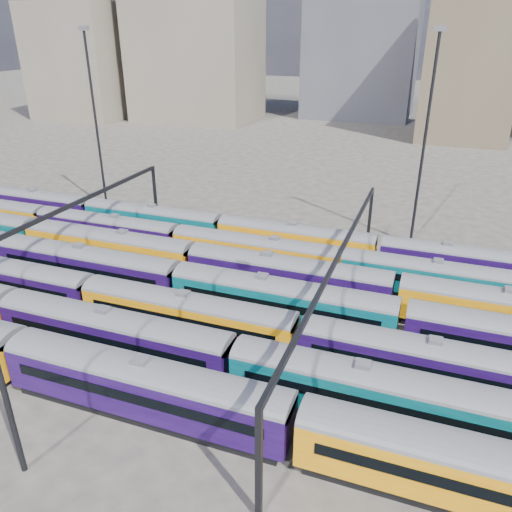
% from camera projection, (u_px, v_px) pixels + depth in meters
% --- Properties ---
extents(ground, '(500.00, 500.00, 0.00)m').
position_uv_depth(ground, '(232.00, 313.00, 48.69)').
color(ground, '#3E3835').
rests_on(ground, ground).
extents(rake_0, '(131.82, 3.21, 5.42)m').
position_uv_depth(rake_0, '(19.00, 350.00, 38.25)').
color(rake_0, black).
rests_on(rake_0, ground).
extents(rake_1, '(148.70, 3.11, 5.23)m').
position_uv_depth(rake_1, '(113.00, 330.00, 40.98)').
color(rake_1, black).
rests_on(rake_1, ground).
extents(rake_2, '(122.18, 2.98, 5.02)m').
position_uv_depth(rake_2, '(90.00, 292.00, 47.20)').
color(rake_2, black).
rests_on(rake_2, ground).
extents(rake_3, '(150.73, 3.15, 5.31)m').
position_uv_depth(rake_3, '(87.00, 262.00, 52.70)').
color(rake_3, black).
rests_on(rake_3, ground).
extents(rake_4, '(106.86, 3.13, 5.28)m').
position_uv_depth(rake_4, '(108.00, 244.00, 57.23)').
color(rake_4, black).
rests_on(rake_4, ground).
extents(rake_5, '(98.34, 2.88, 4.84)m').
position_uv_depth(rake_5, '(254.00, 249.00, 56.59)').
color(rake_5, black).
rests_on(rake_5, ground).
extents(rake_6, '(117.60, 2.87, 4.82)m').
position_uv_depth(rake_6, '(220.00, 227.00, 62.86)').
color(rake_6, black).
rests_on(rake_6, ground).
extents(gantry_1, '(0.35, 40.35, 8.03)m').
position_uv_depth(gantry_1, '(54.00, 223.00, 52.10)').
color(gantry_1, black).
rests_on(gantry_1, ground).
extents(gantry_2, '(0.35, 40.35, 8.03)m').
position_uv_depth(gantry_2, '(338.00, 266.00, 42.73)').
color(gantry_2, black).
rests_on(gantry_2, ground).
extents(mast_1, '(1.40, 0.50, 25.60)m').
position_uv_depth(mast_1, '(95.00, 116.00, 71.00)').
color(mast_1, black).
rests_on(mast_1, ground).
extents(mast_3, '(1.40, 0.50, 25.60)m').
position_uv_depth(mast_3, '(426.00, 134.00, 58.65)').
color(mast_3, black).
rests_on(mast_3, ground).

